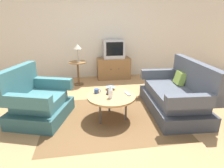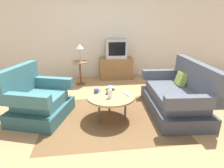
# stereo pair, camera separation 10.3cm
# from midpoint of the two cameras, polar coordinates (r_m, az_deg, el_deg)

# --- Properties ---
(ground_plane) EXTENTS (16.00, 16.00, 0.00)m
(ground_plane) POSITION_cam_midpoint_polar(r_m,az_deg,el_deg) (3.40, 0.73, -9.79)
(ground_plane) COLOR #AD7F51
(back_wall) EXTENTS (9.00, 0.12, 2.70)m
(back_wall) POSITION_cam_midpoint_polar(r_m,az_deg,el_deg) (5.49, -2.94, 16.20)
(back_wall) COLOR beige
(back_wall) RESTS_ON ground
(area_rug) EXTENTS (2.29, 1.75, 0.00)m
(area_rug) POSITION_cam_midpoint_polar(r_m,az_deg,el_deg) (3.33, 0.56, -10.44)
(area_rug) COLOR brown
(area_rug) RESTS_ON ground
(armchair) EXTENTS (1.11, 1.19, 0.92)m
(armchair) POSITION_cam_midpoint_polar(r_m,az_deg,el_deg) (3.46, -21.28, -5.00)
(armchair) COLOR #325C60
(armchair) RESTS_ON ground
(couch) EXTENTS (0.98, 1.64, 0.95)m
(couch) POSITION_cam_midpoint_polar(r_m,az_deg,el_deg) (3.66, 20.27, -3.55)
(couch) COLOR #3E424B
(couch) RESTS_ON ground
(coffee_table) EXTENTS (0.83, 0.83, 0.43)m
(coffee_table) POSITION_cam_midpoint_polar(r_m,az_deg,el_deg) (3.14, 0.59, -4.05)
(coffee_table) COLOR tan
(coffee_table) RESTS_ON ground
(side_table) EXTENTS (0.45, 0.45, 0.62)m
(side_table) POSITION_cam_midpoint_polar(r_m,az_deg,el_deg) (4.90, -9.28, 4.83)
(side_table) COLOR olive
(side_table) RESTS_ON ground
(tv_stand) EXTENTS (0.94, 0.43, 0.61)m
(tv_stand) POSITION_cam_midpoint_polar(r_m,az_deg,el_deg) (5.40, 1.77, 4.88)
(tv_stand) COLOR olive
(tv_stand) RESTS_ON ground
(television) EXTENTS (0.58, 0.39, 0.51)m
(television) POSITION_cam_midpoint_polar(r_m,az_deg,el_deg) (5.29, 1.82, 10.77)
(television) COLOR #B7B7BC
(television) RESTS_ON tv_stand
(table_lamp) EXTENTS (0.20, 0.20, 0.45)m
(table_lamp) POSITION_cam_midpoint_polar(r_m,az_deg,el_deg) (4.80, -9.37, 11.15)
(table_lamp) COLOR #9E937A
(table_lamp) RESTS_ON side_table
(vase) EXTENTS (0.07, 0.07, 0.22)m
(vase) POSITION_cam_midpoint_polar(r_m,az_deg,el_deg) (2.99, 0.29, -2.55)
(vase) COLOR white
(vase) RESTS_ON coffee_table
(mug) EXTENTS (0.13, 0.08, 0.08)m
(mug) POSITION_cam_midpoint_polar(r_m,az_deg,el_deg) (3.23, -3.94, -2.11)
(mug) COLOR #335184
(mug) RESTS_ON coffee_table
(bowl) EXTENTS (0.18, 0.18, 0.05)m
(bowl) POSITION_cam_midpoint_polar(r_m,az_deg,el_deg) (3.39, 0.46, -1.28)
(bowl) COLOR slate
(bowl) RESTS_ON coffee_table
(tv_remote_dark) EXTENTS (0.08, 0.17, 0.02)m
(tv_remote_dark) POSITION_cam_midpoint_polar(r_m,az_deg,el_deg) (3.22, -0.45, -2.72)
(tv_remote_dark) COLOR black
(tv_remote_dark) RESTS_ON coffee_table
(tv_remote_silver) EXTENTS (0.09, 0.18, 0.02)m
(tv_remote_silver) POSITION_cam_midpoint_polar(r_m,az_deg,el_deg) (3.17, 5.60, -3.13)
(tv_remote_silver) COLOR #B2B2B7
(tv_remote_silver) RESTS_ON coffee_table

